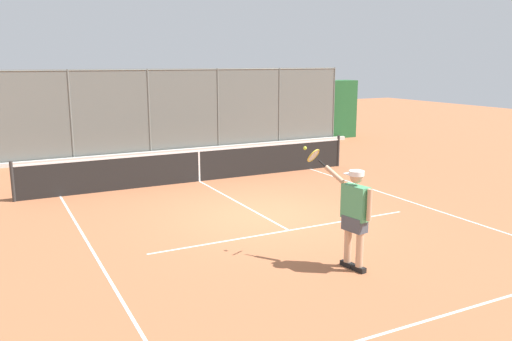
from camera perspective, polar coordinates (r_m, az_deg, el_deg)
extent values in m
plane|color=#A8603D|center=(12.44, 0.67, -4.93)|extent=(60.00, 60.00, 0.00)
cube|color=white|center=(8.27, 19.71, -14.58)|extent=(8.01, 0.05, 0.01)
cube|color=white|center=(11.42, 3.59, -6.49)|extent=(6.24, 0.05, 0.01)
cube|color=white|center=(14.15, 16.65, -3.35)|extent=(0.05, 9.66, 0.01)
cube|color=white|center=(10.53, -17.15, -8.63)|extent=(0.05, 9.66, 0.01)
cube|color=white|center=(13.66, -2.12, -3.39)|extent=(0.05, 5.31, 0.01)
cylinder|color=slate|center=(24.45, 8.42, 7.14)|extent=(0.07, 0.07, 3.29)
cylinder|color=slate|center=(22.90, 2.52, 6.95)|extent=(0.07, 0.07, 3.29)
cylinder|color=slate|center=(21.63, -4.15, 6.64)|extent=(0.07, 0.07, 3.29)
cylinder|color=slate|center=(20.67, -11.53, 6.20)|extent=(0.07, 0.07, 3.29)
cylinder|color=slate|center=(20.09, -19.46, 5.61)|extent=(0.07, 0.07, 3.29)
cylinder|color=slate|center=(20.59, -11.71, 10.64)|extent=(17.23, 0.05, 0.05)
cube|color=slate|center=(20.67, -11.53, 6.20)|extent=(17.23, 0.02, 3.29)
cube|color=#235B2D|center=(21.33, -11.97, 5.53)|extent=(20.23, 0.90, 2.68)
cube|color=silver|center=(20.71, -11.21, 1.84)|extent=(18.23, 0.18, 0.15)
cylinder|color=#2D2D2D|center=(18.37, 8.91, 2.12)|extent=(0.09, 0.09, 1.07)
cylinder|color=#2D2D2D|center=(14.92, -24.91, -1.09)|extent=(0.09, 0.09, 1.07)
cube|color=black|center=(15.94, -6.20, 0.43)|extent=(10.18, 0.02, 0.91)
cube|color=white|center=(15.85, -6.23, 2.13)|extent=(10.18, 0.04, 0.05)
cube|color=white|center=(15.94, -6.20, 0.43)|extent=(0.05, 0.04, 0.91)
cube|color=black|center=(9.45, 11.09, -10.43)|extent=(0.15, 0.27, 0.09)
cylinder|color=tan|center=(9.28, 11.20, -7.82)|extent=(0.13, 0.13, 0.82)
cube|color=black|center=(9.62, 9.85, -9.96)|extent=(0.15, 0.27, 0.09)
cylinder|color=tan|center=(9.46, 9.95, -7.39)|extent=(0.13, 0.13, 0.82)
cube|color=#474C56|center=(9.27, 10.65, -5.68)|extent=(0.29, 0.46, 0.26)
cube|color=#4C9E6B|center=(9.16, 10.74, -3.43)|extent=(0.29, 0.53, 0.59)
cylinder|color=tan|center=(8.96, 12.19, -3.68)|extent=(0.08, 0.08, 0.55)
cylinder|color=tan|center=(9.35, 8.51, -0.43)|extent=(0.25, 0.40, 0.30)
sphere|color=tan|center=(9.06, 10.85, -0.67)|extent=(0.23, 0.23, 0.23)
cylinder|color=white|center=(9.04, 10.86, -0.29)|extent=(0.30, 0.30, 0.09)
cube|color=white|center=(9.13, 10.28, -0.36)|extent=(0.22, 0.23, 0.02)
cylinder|color=black|center=(9.43, 7.20, 0.75)|extent=(0.10, 0.16, 0.13)
torus|color=gold|center=(9.50, 6.24, 1.62)|extent=(0.34, 0.29, 0.26)
cylinder|color=silver|center=(9.50, 6.24, 1.62)|extent=(0.28, 0.23, 0.21)
sphere|color=#C1D138|center=(9.58, 5.34, 2.44)|extent=(0.07, 0.07, 0.07)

